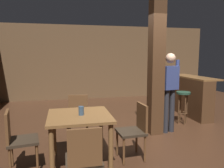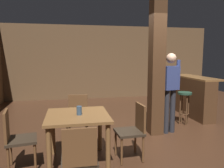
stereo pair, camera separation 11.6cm
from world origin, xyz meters
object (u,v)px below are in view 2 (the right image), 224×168
dining_table (78,123)px  napkin_cup (79,111)px  chair_north (78,116)px  chair_east (134,128)px  bar_counter (191,95)px  bar_stool_near (184,100)px  chair_west (16,137)px  chair_south (80,158)px  standing_person (170,87)px

dining_table → napkin_cup: bearing=-51.6°
chair_north → chair_east: bearing=-47.4°
dining_table → napkin_cup: 0.20m
bar_counter → bar_stool_near: bearing=-129.9°
chair_east → bar_counter: size_ratio=0.50×
dining_table → bar_counter: bearing=34.1°
dining_table → bar_counter: 3.91m
chair_west → bar_counter: bearing=28.4°
dining_table → chair_south: chair_south is taller
chair_north → napkin_cup: (-0.01, -0.93, 0.34)m
chair_north → chair_east: (0.85, -0.92, 0.00)m
chair_west → napkin_cup: bearing=0.3°
bar_stool_near → chair_east: bearing=-139.4°
chair_east → standing_person: bearing=42.1°
chair_west → standing_person: bearing=19.4°
napkin_cup → bar_stool_near: (2.61, 1.50, -0.26)m
chair_east → bar_stool_near: bearing=40.6°
standing_person → bar_stool_near: 0.90m
napkin_cup → bar_stool_near: bearing=29.9°
dining_table → standing_person: bearing=26.1°
dining_table → chair_east: bearing=-1.7°
chair_west → bar_counter: size_ratio=0.50×
chair_south → chair_east: bearing=43.7°
dining_table → standing_person: (2.00, 0.98, 0.36)m
chair_west → chair_east: 1.78m
napkin_cup → bar_stool_near: napkin_cup is taller
chair_west → chair_south: bearing=-44.6°
chair_west → standing_person: size_ratio=0.52×
chair_north → bar_counter: (3.20, 1.30, 0.05)m
chair_east → bar_stool_near: chair_east is taller
bar_counter → dining_table: bearing=-145.9°
bar_counter → napkin_cup: bearing=-145.3°
standing_person → chair_south: bearing=-137.2°
bar_counter → chair_north: bearing=-158.0°
chair_north → bar_stool_near: bearing=12.3°
standing_person → dining_table: bearing=-153.9°
chair_south → chair_east: 1.26m
standing_person → chair_east: bearing=-137.9°
chair_south → dining_table: bearing=88.7°
chair_west → bar_counter: bar_counter is taller
chair_west → standing_person: standing_person is taller
chair_south → bar_counter: 4.49m
dining_table → chair_west: 0.90m
bar_counter → standing_person: bearing=-135.6°
dining_table → chair_north: size_ratio=1.06×
chair_north → chair_west: 1.32m
chair_south → bar_counter: size_ratio=0.50×
chair_east → bar_counter: 3.23m
chair_west → chair_east: size_ratio=1.00×
chair_west → bar_stool_near: (3.52, 1.50, 0.08)m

